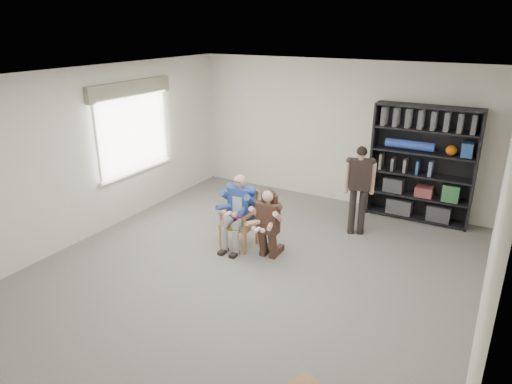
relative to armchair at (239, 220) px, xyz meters
The scene contains 8 objects.
room_shell 1.31m from the armchair, 51.16° to the right, with size 6.00×7.00×2.80m, color white, non-canonical shape.
floor 1.04m from the armchair, 51.16° to the right, with size 6.00×7.00×0.01m, color #65635D.
window_left 2.65m from the armchair, behind, with size 0.16×2.00×1.75m, color white, non-canonical shape.
armchair is the anchor object (origin of this frame).
seated_man 0.14m from the armchair, ahead, with size 0.53×0.73×1.22m, color navy, non-canonical shape.
kneeling_woman 0.60m from the armchair, 11.69° to the right, with size 0.47×0.75×1.12m, color #3C221C, non-canonical shape.
bookshelf 3.48m from the armchair, 48.31° to the left, with size 1.80×0.38×2.10m, color black, non-canonical shape.
standing_man 2.07m from the armchair, 42.84° to the left, with size 0.48×0.27×1.56m, color black, non-canonical shape.
Camera 1 is at (2.93, -4.98, 3.43)m, focal length 32.00 mm.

